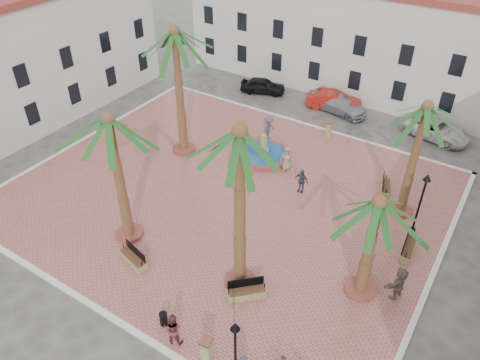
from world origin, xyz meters
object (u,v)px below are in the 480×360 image
Objects in this scene: palm_nw at (175,45)px; palm_e at (376,216)px; pedestrian_east at (399,283)px; bench_ne at (385,187)px; palm_sw at (111,134)px; car_silver at (340,104)px; bench_s at (133,259)px; car_black at (263,86)px; palm_s at (240,150)px; lamppost_s at (235,342)px; pedestrian_fountain_b at (301,181)px; bollard_se at (206,350)px; lamppost_e at (423,194)px; litter_bin at (164,319)px; bollard_e at (367,265)px; car_red at (334,101)px; cyclist_b at (173,329)px; palm_ne at (424,119)px; fountain at (263,154)px; bench_se at (246,292)px; bollard_n at (329,130)px; pedestrian_north at (269,128)px; bench_e at (408,248)px; car_white at (436,129)px; pedestrian_fountain_a at (287,159)px.

palm_e is at bearing -19.77° from palm_nw.
bench_ne is at bearing -137.58° from pedestrian_east.
palm_sw is 1.64× the size of car_silver.
palm_e reaches higher than bench_s.
pedestrian_east is 24.24m from car_black.
lamppost_s is at bearing -59.28° from palm_s.
pedestrian_fountain_b reaches higher than bench_ne.
lamppost_e is at bearing 68.87° from bollard_se.
litter_bin is (-7.01, -6.90, -4.58)m from palm_e.
palm_sw is at bearing -160.74° from bollard_e.
car_red is at bearing 22.07° from bench_ne.
palm_e is 9.49m from pedestrian_fountain_b.
cyclist_b is (-6.96, -13.27, -1.87)m from lamppost_e.
palm_s is 1.25× the size of palm_ne.
palm_s reaches higher than palm_nw.
car_silver is (-8.42, 10.30, -5.82)m from palm_ne.
palm_nw is at bearing -156.54° from fountain.
palm_nw is 15.74m from car_silver.
car_red reaches higher than bench_se.
bollard_n is 5.22m from car_red.
litter_bin is at bearing -14.61° from bench_s.
pedestrian_north is 0.42× the size of car_red.
palm_s is 5.24× the size of bench_ne.
bench_se is at bearing -130.45° from cyclist_b.
lamppost_e is at bearing 33.96° from palm_sw.
pedestrian_east is at bearing -31.49° from fountain.
bench_e is 1.13× the size of bench_ne.
pedestrian_north is at bearing 63.57° from bench_ne.
car_silver reaches higher than bench_s.
palm_nw reaches higher than car_white.
palm_nw is at bearing 140.56° from car_white.
cyclist_b is at bearing -85.75° from bollard_n.
palm_sw is 15.91m from pedestrian_east.
palm_nw is 6.46× the size of bollard_se.
palm_nw reaches higher than pedestrian_fountain_b.
lamppost_s reaches higher than bollard_e.
bench_se is 1.03× the size of cyclist_b.
pedestrian_fountain_a is (-9.17, 1.58, -1.86)m from lamppost_e.
palm_ne reaches higher than bollard_n.
palm_nw is 13.09m from bollard_n.
fountain is 9.60m from palm_nw.
bench_ne is 8.88m from car_white.
lamppost_e is at bearing -31.05° from pedestrian_fountain_a.
cyclist_b reaches higher than car_black.
palm_sw is at bearing 154.22° from bollard_se.
bench_e is (13.89, 7.26, -6.43)m from palm_sw.
lamppost_s reaches higher than pedestrian_fountain_b.
bench_s is 0.54× the size of lamppost_s.
bench_ne is (9.27, 13.60, -0.03)m from bench_s.
palm_nw is 17.43m from lamppost_e.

